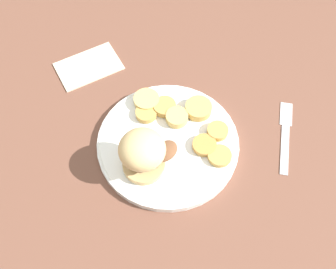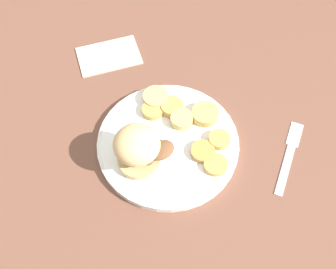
% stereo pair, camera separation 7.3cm
% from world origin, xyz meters
% --- Properties ---
extents(ground_plane, '(4.00, 4.00, 0.00)m').
position_xyz_m(ground_plane, '(0.00, 0.00, 0.00)').
color(ground_plane, brown).
extents(dinner_plate, '(0.27, 0.27, 0.02)m').
position_xyz_m(dinner_plate, '(0.00, 0.00, 0.01)').
color(dinner_plate, white).
rests_on(dinner_plate, ground_plane).
extents(sandwich, '(0.10, 0.10, 0.09)m').
position_xyz_m(sandwich, '(0.06, -0.02, 0.06)').
color(sandwich, tan).
rests_on(sandwich, dinner_plate).
extents(potato_round_0, '(0.04, 0.04, 0.01)m').
position_xyz_m(potato_round_0, '(-0.05, 0.08, 0.02)').
color(potato_round_0, tan).
rests_on(potato_round_0, dinner_plate).
extents(potato_round_1, '(0.04, 0.04, 0.02)m').
position_xyz_m(potato_round_1, '(-0.05, 0.00, 0.02)').
color(potato_round_1, '#DBB766').
rests_on(potato_round_1, dinner_plate).
extents(potato_round_2, '(0.05, 0.05, 0.01)m').
position_xyz_m(potato_round_2, '(-0.01, 0.07, 0.02)').
color(potato_round_2, '#BC8942').
rests_on(potato_round_2, dinner_plate).
extents(potato_round_3, '(0.05, 0.05, 0.02)m').
position_xyz_m(potato_round_3, '(-0.09, 0.03, 0.03)').
color(potato_round_3, tan).
rests_on(potato_round_3, dinner_plate).
extents(potato_round_4, '(0.04, 0.04, 0.01)m').
position_xyz_m(potato_round_4, '(-0.04, -0.06, 0.02)').
color(potato_round_4, tan).
rests_on(potato_round_4, dinner_plate).
extents(potato_round_5, '(0.04, 0.04, 0.01)m').
position_xyz_m(potato_round_5, '(-0.00, 0.10, 0.02)').
color(potato_round_5, tan).
rests_on(potato_round_5, dinner_plate).
extents(potato_round_6, '(0.05, 0.05, 0.01)m').
position_xyz_m(potato_round_6, '(-0.07, -0.03, 0.02)').
color(potato_round_6, tan).
rests_on(potato_round_6, dinner_plate).
extents(potato_round_7, '(0.05, 0.05, 0.02)m').
position_xyz_m(potato_round_7, '(-0.07, -0.07, 0.02)').
color(potato_round_7, '#DBB766').
rests_on(potato_round_7, dinner_plate).
extents(fork, '(0.17, 0.05, 0.00)m').
position_xyz_m(fork, '(-0.10, 0.21, 0.00)').
color(fork, silver).
rests_on(fork, ground_plane).
extents(napkin, '(0.16, 0.16, 0.01)m').
position_xyz_m(napkin, '(-0.13, -0.23, 0.00)').
color(napkin, beige).
rests_on(napkin, ground_plane).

